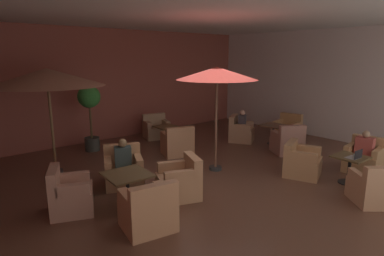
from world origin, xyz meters
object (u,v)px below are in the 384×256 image
Objects in this scene: cafe_table_front_right at (166,131)px; armchair_mid_center_north at (70,196)px; patio_umbrella_tall_red at (217,74)px; cafe_table_mid_center at (127,180)px; patron_by_window at (123,155)px; armchair_rear_right_south at (287,129)px; patron_blue_shirt at (365,144)px; patron_with_friend at (242,121)px; armchair_front_left_east at (364,159)px; cafe_table_rear_right at (273,129)px; armchair_front_left_south at (301,163)px; armchair_mid_center_west at (124,171)px; armchair_mid_center_east at (148,211)px; armchair_front_right_east at (156,129)px; armchair_rear_right_north at (241,132)px; armchair_front_left_north at (374,189)px; iced_drink_cup at (355,157)px; cafe_table_front_left at (350,164)px; armchair_mid_center_south at (180,182)px; patio_umbrella_center_beige at (47,78)px; armchair_rear_right_east at (288,143)px; potted_tree_mid_right at (90,107)px; armchair_front_right_north at (178,144)px; open_laptop at (355,156)px.

cafe_table_front_right is 4.70m from armchair_mid_center_north.
armchair_mid_center_north is 0.37× the size of patio_umbrella_tall_red.
patron_by_window is at bearing 66.29° from cafe_table_mid_center.
armchair_mid_center_north reaches higher than armchair_rear_right_south.
patron_with_friend is at bearing 91.00° from patron_blue_shirt.
armchair_front_left_east reaches higher than cafe_table_rear_right.
armchair_front_left_east is 1.31× the size of patron_by_window.
armchair_rear_right_south reaches higher than armchair_front_left_south.
armchair_mid_center_west is (-3.51, 2.21, 0.00)m from armchair_front_left_south.
armchair_mid_center_west is (0.61, 1.98, -0.01)m from armchair_mid_center_east.
armchair_front_right_east is 1.08× the size of armchair_mid_center_east.
patio_umbrella_tall_red is at bearing 138.06° from armchair_front_left_east.
armchair_front_left_east is 1.30× the size of cafe_table_front_right.
armchair_front_right_east is at bearing 108.46° from armchair_front_left_east.
armchair_rear_right_south is (1.60, -0.74, -0.02)m from armchair_rear_right_north.
armchair_front_left_north is at bearing -36.38° from armchair_mid_center_north.
armchair_rear_right_north is at bearing 9.96° from armchair_mid_center_west.
armchair_front_left_north reaches higher than iced_drink_cup.
armchair_rear_right_south is at bearing -26.37° from cafe_table_front_right.
armchair_mid_center_north is at bearing 153.71° from cafe_table_front_left.
armchair_mid_center_south is 4.96m from cafe_table_rear_right.
cafe_table_front_left is at bearing -27.09° from cafe_table_mid_center.
armchair_rear_right_south is at bearing 64.43° from patron_blue_shirt.
armchair_front_right_east is 0.38× the size of patio_umbrella_center_beige.
armchair_rear_right_south is (1.59, 1.07, -0.03)m from armchair_rear_right_east.
patron_with_friend is (4.28, -2.16, -0.63)m from potted_tree_mid_right.
armchair_mid_center_south is at bearing -156.91° from patio_umbrella_tall_red.
patron_blue_shirt is at bearing -31.61° from patron_by_window.
cafe_table_front_left and cafe_table_mid_center have the same top height.
armchair_mid_center_east is 7.29m from armchair_rear_right_south.
patron_with_friend is (6.18, 1.36, 0.37)m from armchair_mid_center_north.
iced_drink_cup is (1.19, -5.30, 0.20)m from cafe_table_front_right.
patio_umbrella_tall_red reaches higher than armchair_front_right_east.
armchair_mid_center_north reaches higher than cafe_table_mid_center.
patron_by_window is (1.36, 0.52, 0.37)m from armchair_mid_center_north.
armchair_rear_right_south is at bearing -12.18° from patio_umbrella_center_beige.
armchair_front_left_south is (0.28, 1.74, 0.01)m from armchair_front_left_north.
patio_umbrella_center_beige is at bearing 140.80° from patron_blue_shirt.
cafe_table_rear_right is (2.76, -2.05, 0.01)m from cafe_table_front_right.
armchair_rear_right_east is 2.12m from patron_blue_shirt.
patron_by_window is at bearing -170.05° from patron_with_friend.
armchair_rear_right_north is (5.20, 1.80, -0.18)m from cafe_table_mid_center.
patron_by_window is (-2.90, -3.08, 0.39)m from armchair_front_right_east.
armchair_front_left_east reaches higher than armchair_front_left_south.
cafe_table_rear_right is 5.36m from patron_by_window.
patron_by_window is at bearing -169.58° from armchair_rear_right_north.
armchair_rear_right_east is at bearing -89.77° from armchair_rear_right_north.
patron_blue_shirt is (4.87, -3.05, 0.38)m from armchair_mid_center_west.
armchair_rear_right_east is (2.56, -1.92, 0.01)m from armchair_front_right_north.
open_laptop is (0.06, 0.02, -0.00)m from iced_drink_cup.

